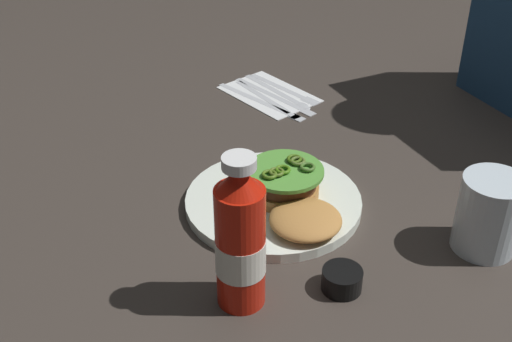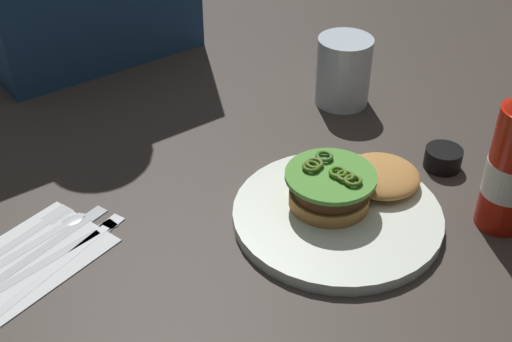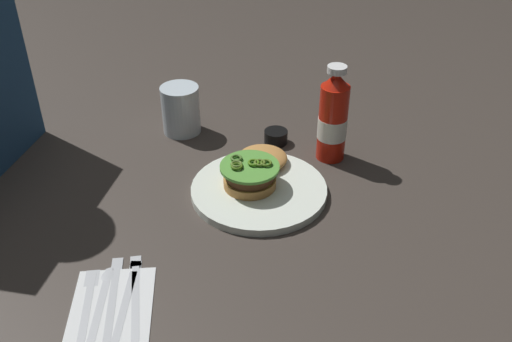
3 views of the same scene
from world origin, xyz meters
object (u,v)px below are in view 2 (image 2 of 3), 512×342
Objects in this scene: fork_utensil at (20,237)px; napkin at (27,260)px; butter_knife at (64,258)px; burger_sandwich at (349,183)px; table_knife at (55,254)px; condiment_cup at (443,158)px; water_glass at (343,71)px; spoon_utensil at (38,239)px; steak_knife at (45,246)px; dinner_plate at (337,215)px.

napkin is at bearing -101.39° from fork_utensil.
burger_sandwich is at bearing -19.97° from butter_knife.
condiment_cup is at bearing -16.64° from table_knife.
napkin is (-0.55, -0.05, -0.05)m from water_glass.
table_knife is (-0.52, -0.07, -0.05)m from water_glass.
table_knife is 0.04m from spoon_utensil.
spoon_utensil is (-0.51, 0.19, -0.01)m from condiment_cup.
fork_utensil is (-0.36, 0.19, -0.03)m from burger_sandwich.
napkin is 0.94× the size of table_knife.
steak_knife is 1.16× the size of fork_utensil.
dinner_plate is at bearing -30.57° from spoon_utensil.
napkin is at bearing 156.17° from table_knife.
water_glass reaches higher than table_knife.
water_glass reaches higher than butter_knife.
water_glass is at bearing 46.29° from dinner_plate.
spoon_utensil is at bearing 102.28° from butter_knife.
water_glass is 0.56× the size of table_knife.
butter_knife is 0.05m from spoon_utensil.
condiment_cup is 0.53m from table_knife.
butter_knife is 0.07m from fork_utensil.
table_knife is (-0.31, 0.15, -0.00)m from dinner_plate.
fork_utensil is at bearing 158.74° from condiment_cup.
dinner_plate is 2.40× the size of water_glass.
steak_knife is at bearing -174.93° from water_glass.
dinner_plate is at bearing -31.49° from fork_utensil.
spoon_utensil and fork_utensil have the same top height.
water_glass reaches higher than condiment_cup.
butter_knife and table_knife have the same top height.
burger_sandwich is 1.04× the size of fork_utensil.
condiment_cup reaches higher than table_knife.
napkin is at bearing 143.72° from butter_knife.
water_glass is (0.18, 0.20, 0.02)m from burger_sandwich.
spoon_utensil is (-0.32, 0.19, -0.00)m from dinner_plate.
dinner_plate reaches higher than table_knife.
burger_sandwich is 0.90× the size of steak_knife.
burger_sandwich reaches higher than steak_knife.
condiment_cup is 0.52m from butter_knife.
burger_sandwich is (0.03, 0.01, 0.03)m from dinner_plate.
butter_knife is at bearing 155.88° from dinner_plate.
table_knife is 0.93× the size of steak_knife.
burger_sandwich is at bearing -27.48° from fork_utensil.
steak_knife is (-0.31, 0.17, -0.00)m from dinner_plate.
dinner_plate is 0.39m from fork_utensil.
butter_knife is 1.10× the size of spoon_utensil.
butter_knife is (0.04, -0.03, 0.00)m from napkin.
burger_sandwich is 0.37m from table_knife.
dinner_plate is at bearing -28.43° from steak_knife.
fork_utensil is (0.01, 0.04, 0.00)m from napkin.
table_knife is at bearing 158.46° from burger_sandwich.
burger_sandwich is at bearing -21.73° from napkin.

